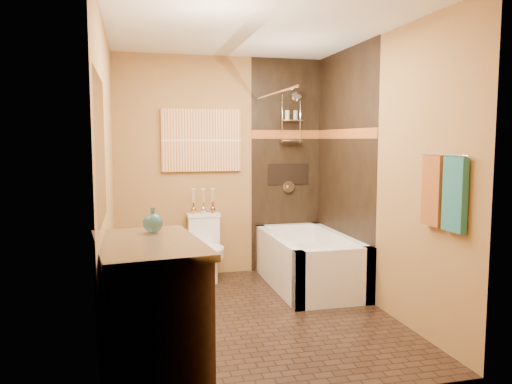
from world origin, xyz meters
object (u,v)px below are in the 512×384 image
object	(u,v)px
bathtub	(308,265)
vanity	(149,311)
sunset_painting	(201,140)
toilet	(206,248)

from	to	relation	value
bathtub	vanity	xyz separation A→B (m)	(-1.72, -1.75, 0.24)
vanity	bathtub	bearing A→B (deg)	38.21
sunset_painting	toilet	xyz separation A→B (m)	(0.00, -0.25, -1.18)
sunset_painting	bathtub	world-z (taller)	sunset_painting
sunset_painting	vanity	world-z (taller)	sunset_painting
toilet	vanity	xyz separation A→B (m)	(-0.69, -2.23, 0.09)
sunset_painting	toilet	distance (m)	1.21
sunset_painting	vanity	size ratio (longest dim) A/B	0.81
bathtub	vanity	distance (m)	2.47
bathtub	toilet	size ratio (longest dim) A/B	2.06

